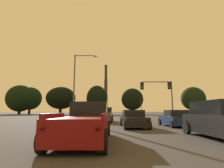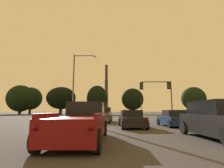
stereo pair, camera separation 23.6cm
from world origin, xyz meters
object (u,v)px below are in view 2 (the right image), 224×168
(suv_right_lane_third, at_px, (219,120))
(traffic_light_overhead_right, at_px, (161,90))
(pickup_truck_left_lane_third, at_px, (82,123))
(hatchback_right_lane_second, at_px, (173,119))
(sedan_center_lane_second, at_px, (131,119))
(pickup_truck_left_lane_front, at_px, (103,115))
(street_lamp, at_px, (77,80))
(smokestack, at_px, (106,93))
(traffic_light_far_right, at_px, (141,104))

(suv_right_lane_third, relative_size, traffic_light_overhead_right, 0.80)
(pickup_truck_left_lane_third, xyz_separation_m, hatchback_right_lane_second, (6.70, 7.62, -0.14))
(sedan_center_lane_second, xyz_separation_m, pickup_truck_left_lane_front, (-2.92, 7.28, 0.14))
(suv_right_lane_third, relative_size, pickup_truck_left_lane_front, 0.90)
(hatchback_right_lane_second, height_order, traffic_light_overhead_right, traffic_light_overhead_right)
(pickup_truck_left_lane_third, distance_m, street_lamp, 18.39)
(pickup_truck_left_lane_front, bearing_deg, smokestack, 94.43)
(sedan_center_lane_second, xyz_separation_m, smokestack, (-9.41, 138.07, 15.99))
(pickup_truck_left_lane_third, distance_m, traffic_light_overhead_right, 22.54)
(hatchback_right_lane_second, height_order, street_lamp, street_lamp)
(suv_right_lane_third, bearing_deg, hatchback_right_lane_second, 86.86)
(traffic_light_overhead_right, xyz_separation_m, street_lamp, (-13.18, -3.13, 1.21))
(traffic_light_far_right, height_order, street_lamp, street_lamp)
(traffic_light_far_right, xyz_separation_m, traffic_light_overhead_right, (-1.92, -35.86, 0.90))
(hatchback_right_lane_second, bearing_deg, sedan_center_lane_second, -168.39)
(traffic_light_overhead_right, bearing_deg, street_lamp, -166.65)
(traffic_light_far_right, relative_size, smokestack, 0.14)
(traffic_light_far_right, relative_size, street_lamp, 0.60)
(sedan_center_lane_second, bearing_deg, traffic_light_far_right, 78.40)
(sedan_center_lane_second, height_order, traffic_light_far_right, traffic_light_far_right)
(suv_right_lane_third, bearing_deg, smokestack, 92.38)
(suv_right_lane_third, distance_m, pickup_truck_left_lane_front, 14.94)
(traffic_light_overhead_right, distance_m, smokestack, 126.00)
(smokestack, bearing_deg, pickup_truck_left_lane_front, -87.16)
(suv_right_lane_third, xyz_separation_m, traffic_light_far_right, (4.28, 55.54, 2.94))
(suv_right_lane_third, xyz_separation_m, pickup_truck_left_lane_front, (-6.67, 13.37, -0.09))
(pickup_truck_left_lane_third, distance_m, sedan_center_lane_second, 7.28)
(sedan_center_lane_second, distance_m, hatchback_right_lane_second, 3.90)
(hatchback_right_lane_second, bearing_deg, smokestack, 93.11)
(sedan_center_lane_second, height_order, suv_right_lane_third, suv_right_lane_third)
(hatchback_right_lane_second, bearing_deg, pickup_truck_left_lane_third, -133.70)
(street_lamp, bearing_deg, sedan_center_lane_second, -55.99)
(pickup_truck_left_lane_third, relative_size, smokestack, 0.13)
(pickup_truck_left_lane_front, height_order, smokestack, smokestack)
(traffic_light_far_right, bearing_deg, sedan_center_lane_second, -99.22)
(smokestack, bearing_deg, pickup_truck_left_lane_third, -87.43)
(sedan_center_lane_second, bearing_deg, pickup_truck_left_lane_third, -115.95)
(pickup_truck_left_lane_third, relative_size, traffic_light_overhead_right, 0.89)
(suv_right_lane_third, height_order, traffic_light_overhead_right, traffic_light_overhead_right)
(suv_right_lane_third, distance_m, traffic_light_overhead_right, 20.20)
(street_lamp, bearing_deg, traffic_light_overhead_right, 13.35)
(pickup_truck_left_lane_third, height_order, traffic_light_overhead_right, traffic_light_overhead_right)
(pickup_truck_left_lane_front, bearing_deg, suv_right_lane_third, -61.88)
(sedan_center_lane_second, height_order, street_lamp, street_lamp)
(smokestack, bearing_deg, street_lamp, -88.95)
(traffic_light_overhead_right, height_order, smokestack, smokestack)
(pickup_truck_left_lane_front, relative_size, street_lamp, 0.57)
(sedan_center_lane_second, relative_size, street_lamp, 0.49)
(pickup_truck_left_lane_front, relative_size, traffic_light_overhead_right, 0.90)
(traffic_light_far_right, relative_size, traffic_light_overhead_right, 0.94)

